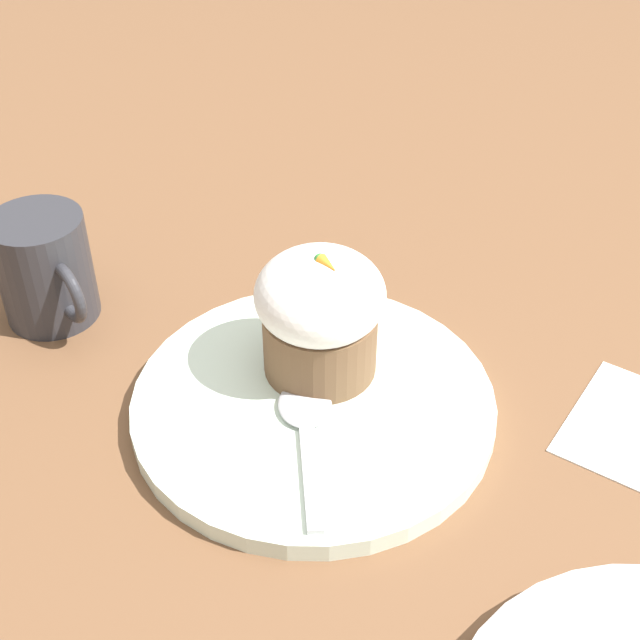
% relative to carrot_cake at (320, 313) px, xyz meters
% --- Properties ---
extents(ground_plane, '(4.00, 4.00, 0.00)m').
position_rel_carrot_cake_xyz_m(ground_plane, '(0.02, -0.02, -0.06)').
color(ground_plane, brown).
extents(dessert_plate, '(0.25, 0.25, 0.01)m').
position_rel_carrot_cake_xyz_m(dessert_plate, '(0.02, -0.02, -0.05)').
color(dessert_plate, silver).
rests_on(dessert_plate, ground_plane).
extents(carrot_cake, '(0.09, 0.09, 0.10)m').
position_rel_carrot_cake_xyz_m(carrot_cake, '(0.00, 0.00, 0.00)').
color(carrot_cake, brown).
rests_on(carrot_cake, dessert_plate).
extents(spoon, '(0.12, 0.09, 0.01)m').
position_rel_carrot_cake_xyz_m(spoon, '(0.04, -0.04, -0.04)').
color(spoon, '#B7B7BC').
rests_on(spoon, dessert_plate).
extents(coffee_cup, '(0.10, 0.07, 0.09)m').
position_rel_carrot_cake_xyz_m(coffee_cup, '(-0.19, -0.11, -0.02)').
color(coffee_cup, '#2D2D33').
rests_on(coffee_cup, ground_plane).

